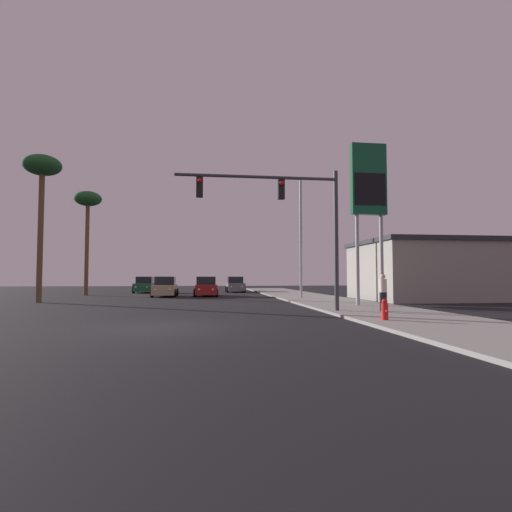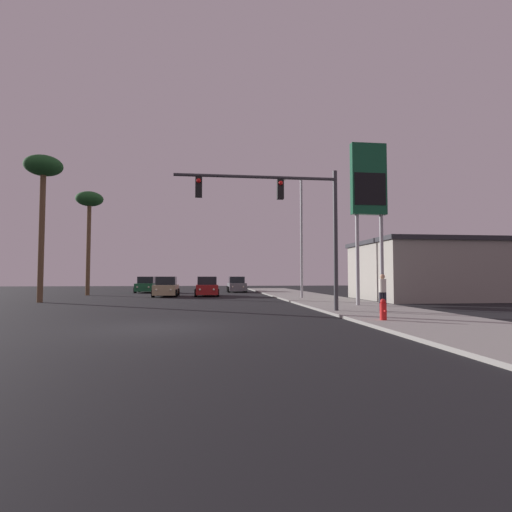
{
  "view_description": "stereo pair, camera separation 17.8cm",
  "coord_description": "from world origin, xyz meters",
  "px_view_note": "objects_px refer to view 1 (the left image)",
  "views": [
    {
      "loc": [
        1.46,
        -13.5,
        1.67
      ],
      "look_at": [
        4.43,
        9.41,
        2.87
      ],
      "focal_mm": 28.0,
      "sensor_mm": 36.0,
      "label": 1
    },
    {
      "loc": [
        1.64,
        -13.52,
        1.67
      ],
      "look_at": [
        4.43,
        9.41,
        2.87
      ],
      "focal_mm": 28.0,
      "sensor_mm": 36.0,
      "label": 2
    }
  ],
  "objects_px": {
    "traffic_light_mast": "(291,210)",
    "gas_station_sign": "(369,188)",
    "fire_hydrant": "(385,310)",
    "car_grey": "(235,285)",
    "car_green": "(145,285)",
    "palm_tree_near": "(42,174)",
    "palm_tree_mid": "(88,205)",
    "pedestrian_on_sidewalk": "(383,291)",
    "street_lamp": "(299,230)",
    "car_tan": "(165,287)",
    "car_red": "(206,287)"
  },
  "relations": [
    {
      "from": "traffic_light_mast",
      "to": "gas_station_sign",
      "type": "bearing_deg",
      "value": 32.07
    },
    {
      "from": "gas_station_sign",
      "to": "fire_hydrant",
      "type": "height_order",
      "value": "gas_station_sign"
    },
    {
      "from": "car_grey",
      "to": "car_green",
      "type": "bearing_deg",
      "value": 0.52
    },
    {
      "from": "fire_hydrant",
      "to": "palm_tree_near",
      "type": "distance_m",
      "value": 23.34
    },
    {
      "from": "car_grey",
      "to": "palm_tree_mid",
      "type": "relative_size",
      "value": 0.46
    },
    {
      "from": "pedestrian_on_sidewalk",
      "to": "car_grey",
      "type": "bearing_deg",
      "value": 100.09
    },
    {
      "from": "car_green",
      "to": "palm_tree_mid",
      "type": "height_order",
      "value": "palm_tree_mid"
    },
    {
      "from": "fire_hydrant",
      "to": "traffic_light_mast",
      "type": "bearing_deg",
      "value": 121.9
    },
    {
      "from": "car_grey",
      "to": "street_lamp",
      "type": "relative_size",
      "value": 0.48
    },
    {
      "from": "car_green",
      "to": "car_tan",
      "type": "distance_m",
      "value": 9.3
    },
    {
      "from": "fire_hydrant",
      "to": "car_green",
      "type": "bearing_deg",
      "value": 113.27
    },
    {
      "from": "street_lamp",
      "to": "gas_station_sign",
      "type": "height_order",
      "value": "same"
    },
    {
      "from": "car_red",
      "to": "gas_station_sign",
      "type": "height_order",
      "value": "gas_station_sign"
    },
    {
      "from": "pedestrian_on_sidewalk",
      "to": "street_lamp",
      "type": "bearing_deg",
      "value": 95.07
    },
    {
      "from": "palm_tree_near",
      "to": "traffic_light_mast",
      "type": "bearing_deg",
      "value": -33.65
    },
    {
      "from": "car_grey",
      "to": "fire_hydrant",
      "type": "relative_size",
      "value": 5.69
    },
    {
      "from": "fire_hydrant",
      "to": "pedestrian_on_sidewalk",
      "type": "distance_m",
      "value": 3.82
    },
    {
      "from": "car_green",
      "to": "car_red",
      "type": "bearing_deg",
      "value": 126.77
    },
    {
      "from": "car_grey",
      "to": "street_lamp",
      "type": "xyz_separation_m",
      "value": [
        3.64,
        -14.6,
        4.36
      ]
    },
    {
      "from": "car_green",
      "to": "fire_hydrant",
      "type": "relative_size",
      "value": 5.68
    },
    {
      "from": "traffic_light_mast",
      "to": "car_tan",
      "type": "bearing_deg",
      "value": 113.4
    },
    {
      "from": "car_grey",
      "to": "gas_station_sign",
      "type": "relative_size",
      "value": 0.48
    },
    {
      "from": "street_lamp",
      "to": "fire_hydrant",
      "type": "xyz_separation_m",
      "value": [
        -0.52,
        -15.16,
        -4.63
      ]
    },
    {
      "from": "traffic_light_mast",
      "to": "pedestrian_on_sidewalk",
      "type": "height_order",
      "value": "traffic_light_mast"
    },
    {
      "from": "car_green",
      "to": "pedestrian_on_sidewalk",
      "type": "relative_size",
      "value": 2.59
    },
    {
      "from": "traffic_light_mast",
      "to": "street_lamp",
      "type": "xyz_separation_m",
      "value": [
        3.06,
        11.07,
        0.38
      ]
    },
    {
      "from": "car_green",
      "to": "palm_tree_mid",
      "type": "relative_size",
      "value": 0.46
    },
    {
      "from": "traffic_light_mast",
      "to": "palm_tree_mid",
      "type": "xyz_separation_m",
      "value": [
        -14.44,
        19.69,
        3.44
      ]
    },
    {
      "from": "palm_tree_mid",
      "to": "street_lamp",
      "type": "bearing_deg",
      "value": -26.19
    },
    {
      "from": "car_tan",
      "to": "fire_hydrant",
      "type": "relative_size",
      "value": 5.67
    },
    {
      "from": "car_red",
      "to": "palm_tree_mid",
      "type": "xyz_separation_m",
      "value": [
        -10.66,
        2.61,
        7.42
      ]
    },
    {
      "from": "car_red",
      "to": "street_lamp",
      "type": "relative_size",
      "value": 0.48
    },
    {
      "from": "car_grey",
      "to": "palm_tree_mid",
      "type": "xyz_separation_m",
      "value": [
        -13.87,
        -5.99,
        7.42
      ]
    },
    {
      "from": "car_green",
      "to": "palm_tree_mid",
      "type": "bearing_deg",
      "value": 52.75
    },
    {
      "from": "pedestrian_on_sidewalk",
      "to": "palm_tree_near",
      "type": "distance_m",
      "value": 22.57
    },
    {
      "from": "fire_hydrant",
      "to": "pedestrian_on_sidewalk",
      "type": "bearing_deg",
      "value": 65.64
    },
    {
      "from": "car_grey",
      "to": "fire_hydrant",
      "type": "height_order",
      "value": "car_grey"
    },
    {
      "from": "pedestrian_on_sidewalk",
      "to": "fire_hydrant",
      "type": "bearing_deg",
      "value": -114.36
    },
    {
      "from": "palm_tree_mid",
      "to": "car_green",
      "type": "bearing_deg",
      "value": 53.29
    },
    {
      "from": "car_tan",
      "to": "gas_station_sign",
      "type": "height_order",
      "value": "gas_station_sign"
    },
    {
      "from": "traffic_light_mast",
      "to": "car_red",
      "type": "bearing_deg",
      "value": 102.48
    },
    {
      "from": "car_green",
      "to": "gas_station_sign",
      "type": "distance_m",
      "value": 27.6
    },
    {
      "from": "street_lamp",
      "to": "pedestrian_on_sidewalk",
      "type": "relative_size",
      "value": 5.39
    },
    {
      "from": "palm_tree_near",
      "to": "palm_tree_mid",
      "type": "distance_m",
      "value": 10.0
    },
    {
      "from": "car_grey",
      "to": "street_lamp",
      "type": "height_order",
      "value": "street_lamp"
    },
    {
      "from": "fire_hydrant",
      "to": "palm_tree_mid",
      "type": "distance_m",
      "value": 30.22
    },
    {
      "from": "street_lamp",
      "to": "gas_station_sign",
      "type": "bearing_deg",
      "value": -75.04
    },
    {
      "from": "car_tan",
      "to": "street_lamp",
      "type": "height_order",
      "value": "street_lamp"
    },
    {
      "from": "car_green",
      "to": "palm_tree_near",
      "type": "height_order",
      "value": "palm_tree_near"
    },
    {
      "from": "car_tan",
      "to": "car_red",
      "type": "relative_size",
      "value": 1.0
    }
  ]
}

